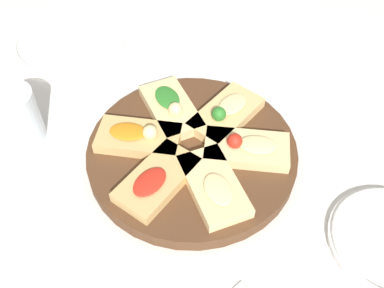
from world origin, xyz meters
The scene contains 10 objects.
ground_plane centered at (0.00, 0.00, 0.00)m, with size 3.00×3.00×0.00m, color silver.
serving_board centered at (0.00, 0.00, 0.01)m, with size 0.37×0.37×0.03m, color #51331E.
focaccia_slice_0 centered at (0.00, 0.09, 0.04)m, with size 0.08×0.15×0.04m.
focaccia_slice_1 centered at (-0.09, 0.04, 0.04)m, with size 0.16×0.13×0.04m.
focaccia_slice_2 centered at (-0.08, -0.05, 0.04)m, with size 0.16×0.14×0.04m.
focaccia_slice_3 centered at (0.01, -0.10, 0.04)m, with size 0.09×0.15×0.03m.
focaccia_slice_4 centered at (0.09, -0.04, 0.04)m, with size 0.16×0.13×0.03m.
focaccia_slice_5 centered at (0.08, 0.05, 0.04)m, with size 0.16×0.14×0.04m.
plate_left centered at (-0.43, 0.07, 0.01)m, with size 0.26×0.26×0.02m.
water_glass centered at (-0.27, -0.17, 0.05)m, with size 0.08×0.08×0.10m, color silver.
Camera 1 is at (0.33, -0.38, 0.63)m, focal length 42.00 mm.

